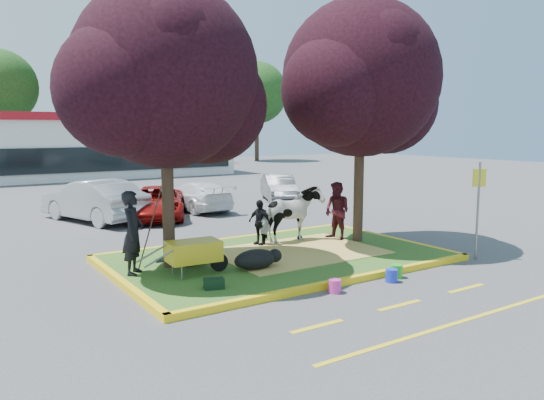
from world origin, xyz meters
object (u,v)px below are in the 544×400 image
wheelbarrow (194,252)px  bucket_blue (391,276)px  sign_post (478,200)px  bucket_green (396,271)px  calf (255,259)px  handler (133,233)px  bucket_pink (335,286)px  car_silver (94,200)px  cow (291,215)px

wheelbarrow → bucket_blue: bearing=-29.9°
sign_post → bucket_green: size_ratio=8.40×
calf → bucket_blue: 3.08m
calf → handler: size_ratio=0.57×
handler → bucket_blue: 5.80m
calf → handler: bearing=144.2°
handler → bucket_pink: size_ratio=6.64×
bucket_green → bucket_blue: size_ratio=1.03×
bucket_pink → car_silver: bearing=99.3°
handler → bucket_green: (5.06, -3.06, -0.93)m
calf → bucket_blue: size_ratio=3.64×
bucket_pink → sign_post: bearing=2.4°
wheelbarrow → bucket_blue: (3.63, -2.40, -0.53)m
bucket_green → bucket_blue: bearing=-151.6°
cow → wheelbarrow: bearing=107.0°
wheelbarrow → car_silver: (0.21, 9.12, 0.09)m
wheelbarrow → car_silver: size_ratio=0.44×
bucket_green → car_silver: 11.96m
sign_post → bucket_pink: 5.10m
bucket_blue → bucket_green: bearing=28.4°
wheelbarrow → bucket_blue: wheelbarrow is taller
bucket_pink → car_silver: 11.60m
calf → sign_post: 5.99m
bucket_green → wheelbarrow: bearing=150.9°
cow → wheelbarrow: cow is taller
wheelbarrow → handler: bearing=145.7°
cow → calf: size_ratio=1.78×
cow → wheelbarrow: size_ratio=0.93×
bucket_green → calf: bearing=143.7°
cow → wheelbarrow: (-3.75, -1.62, -0.27)m
bucket_blue → car_silver: 12.03m
wheelbarrow → car_silver: bearing=92.3°
cow → bucket_green: cow is taller
calf → sign_post: (5.59, -1.81, 1.18)m
calf → bucket_pink: size_ratio=3.78×
calf → bucket_green: bearing=-47.0°
handler → sign_post: size_ratio=0.74×
cow → bucket_green: bearing=177.0°
calf → handler: handler is taller
handler → sign_post: 8.60m
bucket_blue → wheelbarrow: bearing=146.5°
handler → bucket_green: bearing=-86.8°
cow → bucket_blue: cow is taller
car_silver → bucket_blue: bearing=87.9°
cow → car_silver: cow is taller
bucket_pink → bucket_green: bearing=3.2°
cow → bucket_pink: size_ratio=6.75×
handler → bucket_blue: size_ratio=6.39×
wheelbarrow → bucket_green: bearing=-25.5°
bucket_green → bucket_blue: 0.39m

